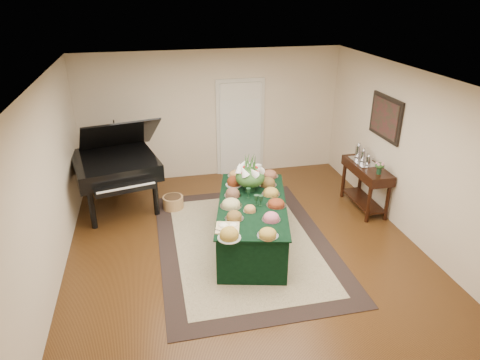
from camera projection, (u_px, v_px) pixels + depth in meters
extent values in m
plane|color=black|center=(244.00, 246.00, 6.92)|extent=(6.00, 6.00, 0.00)
cube|color=black|center=(244.00, 243.00, 7.01)|extent=(2.74, 3.83, 0.01)
cube|color=beige|center=(244.00, 242.00, 7.01)|extent=(2.19, 3.29, 0.01)
cube|color=beige|center=(240.00, 127.00, 9.25)|extent=(1.05, 0.04, 2.10)
cube|color=silver|center=(240.00, 130.00, 9.25)|extent=(0.90, 0.06, 2.00)
cube|color=black|center=(252.00, 224.00, 6.83)|extent=(1.47, 2.33, 0.75)
cube|color=black|center=(252.00, 203.00, 6.67)|extent=(1.55, 2.40, 0.02)
cylinder|color=silver|center=(250.00, 211.00, 6.42)|extent=(0.21, 0.21, 0.01)
ellipsoid|color=#CB9149|center=(250.00, 209.00, 6.40)|extent=(0.17, 0.17, 0.07)
cylinder|color=silver|center=(271.00, 220.00, 6.18)|extent=(0.28, 0.28, 0.01)
ellipsoid|color=#DB6D81|center=(271.00, 217.00, 6.16)|extent=(0.23, 0.23, 0.08)
cylinder|color=silver|center=(233.00, 196.00, 6.88)|extent=(0.27, 0.27, 0.01)
ellipsoid|color=brown|center=(233.00, 193.00, 6.86)|extent=(0.22, 0.22, 0.10)
cylinder|color=silver|center=(236.00, 176.00, 7.59)|extent=(0.29, 0.29, 0.01)
ellipsoid|color=#CB9149|center=(236.00, 174.00, 7.58)|extent=(0.24, 0.24, 0.07)
cylinder|color=#ABB5AB|center=(234.00, 185.00, 7.25)|extent=(0.29, 0.29, 0.01)
ellipsoid|color=maroon|center=(234.00, 181.00, 7.23)|extent=(0.23, 0.23, 0.12)
cylinder|color=silver|center=(268.00, 185.00, 7.24)|extent=(0.30, 0.30, 0.01)
ellipsoid|color=brown|center=(268.00, 182.00, 7.22)|extent=(0.25, 0.25, 0.10)
cylinder|color=silver|center=(234.00, 219.00, 6.20)|extent=(0.28, 0.28, 0.01)
ellipsoid|color=brown|center=(234.00, 216.00, 6.18)|extent=(0.23, 0.23, 0.09)
cylinder|color=silver|center=(231.00, 206.00, 6.56)|extent=(0.34, 0.34, 0.01)
ellipsoid|color=#CBC37F|center=(231.00, 203.00, 6.54)|extent=(0.28, 0.28, 0.08)
cylinder|color=silver|center=(252.00, 178.00, 7.52)|extent=(0.28, 0.28, 0.01)
ellipsoid|color=gold|center=(252.00, 175.00, 7.50)|extent=(0.23, 0.23, 0.08)
cylinder|color=silver|center=(271.00, 194.00, 6.93)|extent=(0.30, 0.30, 0.01)
ellipsoid|color=gold|center=(271.00, 192.00, 6.91)|extent=(0.25, 0.25, 0.08)
cylinder|color=silver|center=(270.00, 176.00, 7.58)|extent=(0.31, 0.31, 0.01)
ellipsoid|color=#92563A|center=(270.00, 174.00, 7.56)|extent=(0.25, 0.25, 0.08)
cylinder|color=silver|center=(276.00, 205.00, 6.58)|extent=(0.31, 0.31, 0.01)
ellipsoid|color=maroon|center=(276.00, 203.00, 6.56)|extent=(0.26, 0.26, 0.07)
cylinder|color=#ABB5AB|center=(229.00, 238.00, 5.73)|extent=(0.32, 0.32, 0.01)
ellipsoid|color=gold|center=(229.00, 234.00, 5.71)|extent=(0.26, 0.26, 0.11)
cylinder|color=silver|center=(268.00, 236.00, 5.78)|extent=(0.29, 0.29, 0.01)
ellipsoid|color=gold|center=(268.00, 233.00, 5.77)|extent=(0.24, 0.24, 0.08)
cube|color=tan|center=(227.00, 228.00, 5.96)|extent=(0.40, 0.40, 0.02)
ellipsoid|color=white|center=(223.00, 223.00, 5.98)|extent=(0.14, 0.14, 0.08)
ellipsoid|color=white|center=(233.00, 223.00, 5.99)|extent=(0.12, 0.12, 0.07)
cube|color=#FF9D28|center=(231.00, 229.00, 5.87)|extent=(0.10, 0.08, 0.05)
cylinder|color=#13301C|center=(250.00, 185.00, 7.04)|extent=(0.19, 0.19, 0.19)
ellipsoid|color=#295020|center=(250.00, 177.00, 6.99)|extent=(0.48, 0.48, 0.31)
cylinder|color=black|center=(92.00, 210.00, 7.31)|extent=(0.10, 0.10, 0.71)
cylinder|color=black|center=(156.00, 197.00, 7.74)|extent=(0.10, 0.10, 0.71)
cylinder|color=black|center=(112.00, 177.00, 8.56)|extent=(0.10, 0.10, 0.71)
cube|color=black|center=(115.00, 165.00, 7.81)|extent=(1.72, 1.80, 0.30)
cube|color=black|center=(125.00, 188.00, 7.15)|extent=(1.03, 0.44, 0.10)
cube|color=black|center=(118.00, 135.00, 7.79)|extent=(1.57, 1.38, 0.78)
cylinder|color=#9E6F3F|center=(173.00, 203.00, 8.05)|extent=(0.39, 0.39, 0.24)
cylinder|color=black|center=(369.00, 205.00, 7.50)|extent=(0.07, 0.07, 0.69)
cylinder|color=black|center=(387.00, 203.00, 7.57)|extent=(0.07, 0.07, 0.69)
cylinder|color=black|center=(343.00, 181.00, 8.41)|extent=(0.07, 0.07, 0.69)
cylinder|color=black|center=(360.00, 179.00, 8.48)|extent=(0.07, 0.07, 0.69)
cube|color=black|center=(367.00, 170.00, 7.81)|extent=(0.45, 1.21, 0.18)
cube|color=black|center=(363.00, 200.00, 8.07)|extent=(0.38, 1.07, 0.03)
cube|color=silver|center=(363.00, 161.00, 7.92)|extent=(0.34, 0.58, 0.02)
cylinder|color=#13301C|center=(379.00, 171.00, 7.40)|extent=(0.08, 0.08, 0.12)
ellipsoid|color=#CB8396|center=(380.00, 165.00, 7.35)|extent=(0.18, 0.18, 0.12)
cube|color=black|center=(386.00, 118.00, 7.45)|extent=(0.04, 0.95, 0.75)
cube|color=#521621|center=(384.00, 118.00, 7.44)|extent=(0.01, 0.82, 0.62)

